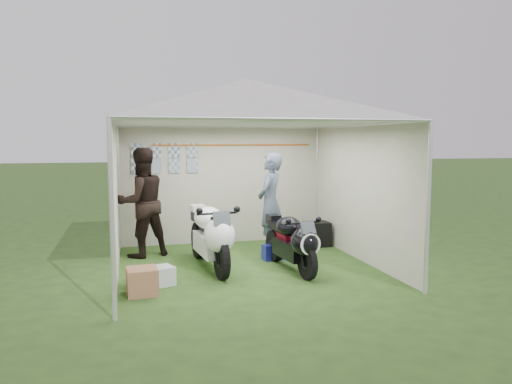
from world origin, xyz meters
TOP-DOWN VIEW (x-y plane):
  - ground at (0.00, 0.00)m, footprint 80.00×80.00m
  - canopy_tent at (-0.00, 0.03)m, footprint 5.66×5.66m
  - motorcycle_white at (-0.57, -0.03)m, footprint 0.58×2.06m
  - motorcycle_black at (0.65, -0.46)m, footprint 0.51×1.76m
  - paddock_stand at (0.56, 0.34)m, footprint 0.37×0.25m
  - person_dark_jacket at (-1.61, 1.15)m, footprint 1.13×1.02m
  - person_blue_jacket at (0.66, 0.85)m, footprint 0.73×0.79m
  - equipment_box at (1.69, 1.20)m, footprint 0.47×0.38m
  - crate_0 at (-1.43, -0.73)m, footprint 0.48×0.43m
  - crate_1 at (-1.67, -1.09)m, footprint 0.43×0.43m
  - crate_2 at (-1.71, -0.67)m, footprint 0.31×0.27m

SIDE VIEW (x-z plane):
  - ground at x=0.00m, z-range 0.00..0.00m
  - crate_2 at x=-1.71m, z-range 0.00..0.20m
  - paddock_stand at x=0.56m, z-range 0.00..0.26m
  - crate_0 at x=-1.43m, z-range 0.00..0.27m
  - crate_1 at x=-1.67m, z-range 0.00..0.35m
  - equipment_box at x=1.69m, z-range 0.00..0.47m
  - motorcycle_black at x=0.65m, z-range 0.05..0.92m
  - motorcycle_white at x=-0.57m, z-range 0.06..1.07m
  - person_blue_jacket at x=0.66m, z-range 0.00..1.82m
  - person_dark_jacket at x=-1.61m, z-range 0.00..1.92m
  - canopy_tent at x=0.00m, z-range 1.08..4.08m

